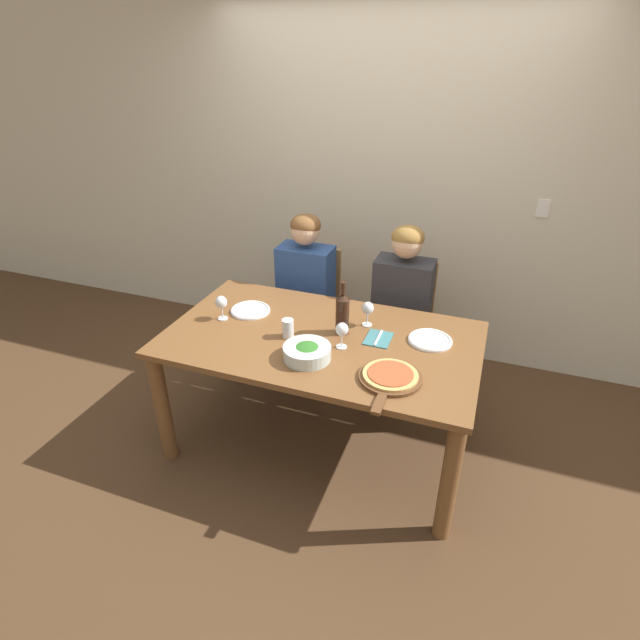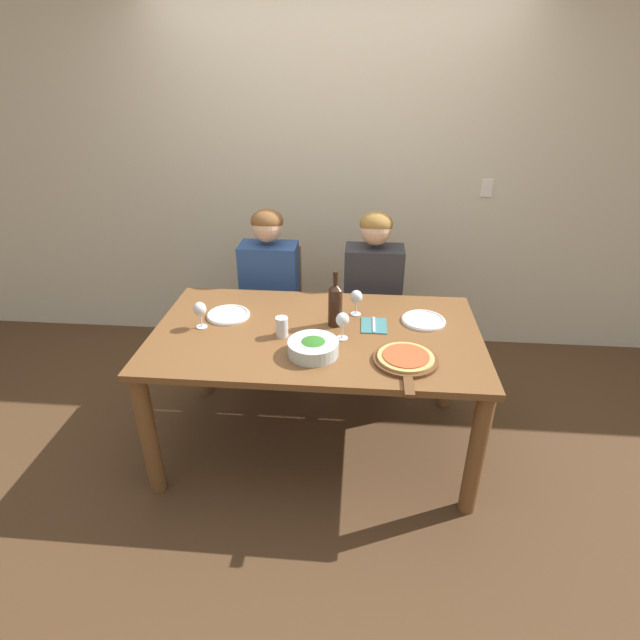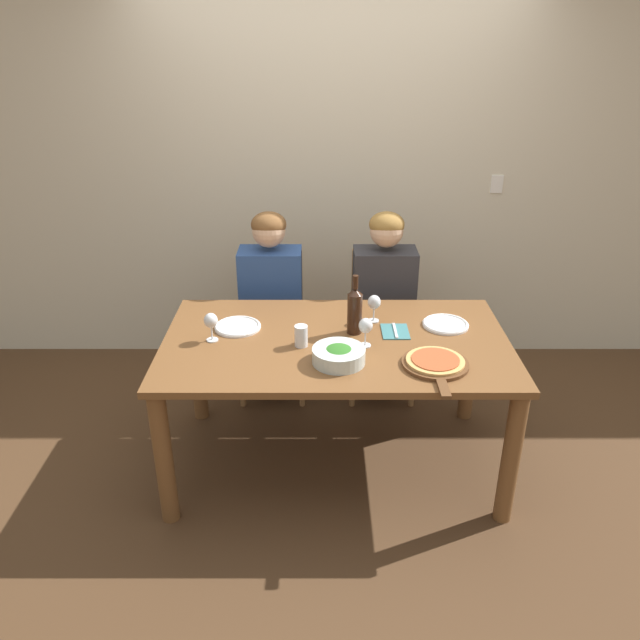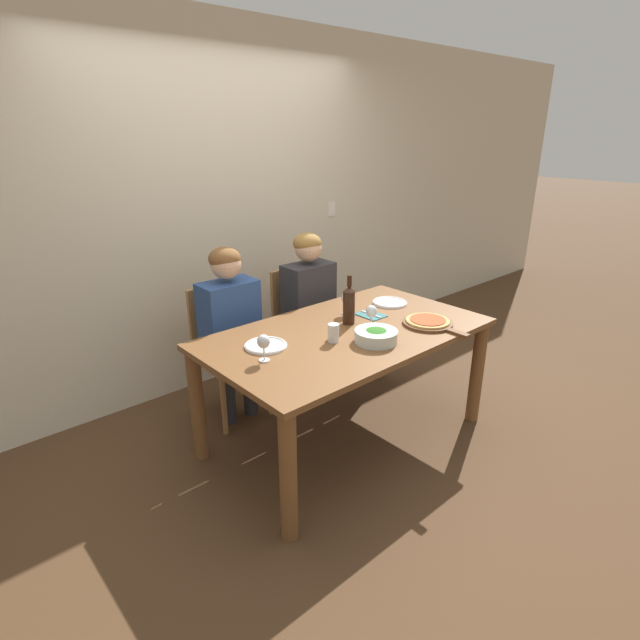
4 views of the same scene
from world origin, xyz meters
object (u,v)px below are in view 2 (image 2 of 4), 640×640
object	(u,v)px
chair_right	(371,310)
wine_glass_centre	(343,321)
water_tumbler	(282,327)
dinner_plate_right	(423,320)
person_man	(373,285)
pizza_on_board	(406,360)
wine_glass_left	(200,310)
dinner_plate_left	(228,315)
broccoli_bowl	(313,347)
chair_left	(274,306)
person_woman	(269,281)
wine_bottle	(335,304)
wine_glass_right	(356,298)
fork_on_napkin	(374,325)

from	to	relation	value
chair_right	wine_glass_centre	distance (m)	0.98
water_tumbler	wine_glass_centre	bearing A→B (deg)	-0.45
dinner_plate_right	person_man	bearing A→B (deg)	116.31
pizza_on_board	wine_glass_left	bearing A→B (deg)	166.42
chair_right	person_man	distance (m)	0.27
dinner_plate_left	pizza_on_board	xyz separation A→B (m)	(0.98, -0.41, 0.01)
broccoli_bowl	water_tumbler	bearing A→B (deg)	137.19
chair_left	dinner_plate_right	distance (m)	1.21
pizza_on_board	wine_glass_left	size ratio (longest dim) A/B	3.01
chair_left	person_man	xyz separation A→B (m)	(0.70, -0.11, 0.24)
person_woman	dinner_plate_right	world-z (taller)	person_woman
dinner_plate_left	wine_bottle	bearing A→B (deg)	-4.79
chair_left	person_woman	size ratio (longest dim) A/B	0.75
pizza_on_board	wine_glass_left	world-z (taller)	wine_glass_left
person_woman	wine_glass_centre	world-z (taller)	person_woman
pizza_on_board	wine_glass_right	distance (m)	0.56
wine_glass_right	fork_on_napkin	size ratio (longest dim) A/B	0.84
water_tumbler	person_man	bearing A→B (deg)	57.97
broccoli_bowl	fork_on_napkin	world-z (taller)	broccoli_bowl
dinner_plate_right	wine_glass_centre	world-z (taller)	wine_glass_centre
chair_left	dinner_plate_right	world-z (taller)	chair_left
wine_bottle	water_tumbler	size ratio (longest dim) A/B	2.92
dinner_plate_right	fork_on_napkin	world-z (taller)	dinner_plate_right
dinner_plate_left	wine_glass_left	world-z (taller)	wine_glass_left
chair_left	wine_glass_right	bearing A→B (deg)	-45.81
wine_glass_centre	person_woman	bearing A→B (deg)	123.98
chair_right	broccoli_bowl	xyz separation A→B (m)	(-0.31, -1.06, 0.31)
wine_glass_left	fork_on_napkin	world-z (taller)	wine_glass_left
chair_right	broccoli_bowl	bearing A→B (deg)	-106.09
person_woman	fork_on_napkin	size ratio (longest dim) A/B	6.79
dinner_plate_left	pizza_on_board	size ratio (longest dim) A/B	0.54
dinner_plate_right	wine_glass_centre	bearing A→B (deg)	-152.66
person_man	wine_bottle	xyz separation A→B (m)	(-0.22, -0.63, 0.16)
person_man	wine_glass_centre	distance (m)	0.81
chair_left	person_man	distance (m)	0.75
wine_bottle	wine_glass_left	bearing A→B (deg)	-172.83
wine_glass_left	wine_glass_right	bearing A→B (deg)	15.13
dinner_plate_left	wine_glass_centre	size ratio (longest dim) A/B	1.61
chair_right	wine_glass_right	distance (m)	0.72
chair_right	dinner_plate_left	bearing A→B (deg)	-140.13
wine_bottle	pizza_on_board	xyz separation A→B (m)	(0.36, -0.35, -0.11)
dinner_plate_right	chair_right	bearing A→B (deg)	112.37
chair_right	fork_on_napkin	world-z (taller)	chair_right
person_man	wine_glass_left	size ratio (longest dim) A/B	8.09
broccoli_bowl	chair_right	bearing A→B (deg)	73.91
wine_bottle	chair_right	bearing A→B (deg)	73.78
broccoli_bowl	wine_glass_centre	size ratio (longest dim) A/B	1.68
broccoli_bowl	dinner_plate_left	xyz separation A→B (m)	(-0.52, 0.37, -0.03)
broccoli_bowl	water_tumbler	xyz separation A→B (m)	(-0.18, 0.17, 0.02)
person_man	broccoli_bowl	size ratio (longest dim) A/B	4.82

